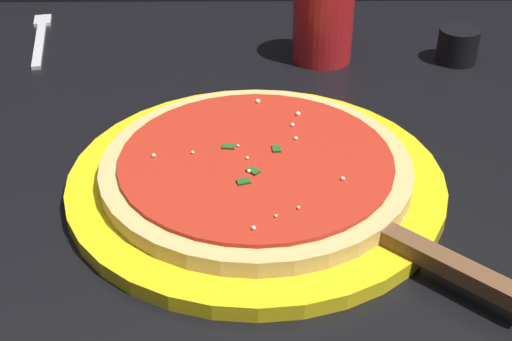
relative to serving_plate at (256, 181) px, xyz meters
name	(u,v)px	position (x,y,z in m)	size (l,w,h in m)	color
restaurant_table	(232,262)	(0.03, -0.05, -0.14)	(0.90, 0.95, 0.74)	black
serving_plate	(256,181)	(0.00, 0.00, 0.00)	(0.36, 0.36, 0.02)	yellow
pizza	(256,166)	(0.00, 0.00, 0.02)	(0.30, 0.30, 0.02)	#DBB26B
pizza_server	(408,246)	(-0.12, 0.11, 0.01)	(0.19, 0.18, 0.01)	silver
cup_tall_drink	(323,22)	(-0.09, -0.30, 0.04)	(0.08, 0.08, 0.10)	#B2191E
cup_small_sauce	(458,45)	(-0.27, -0.29, 0.01)	(0.05, 0.05, 0.04)	black
fork	(40,37)	(0.30, -0.37, -0.01)	(0.05, 0.19, 0.00)	silver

